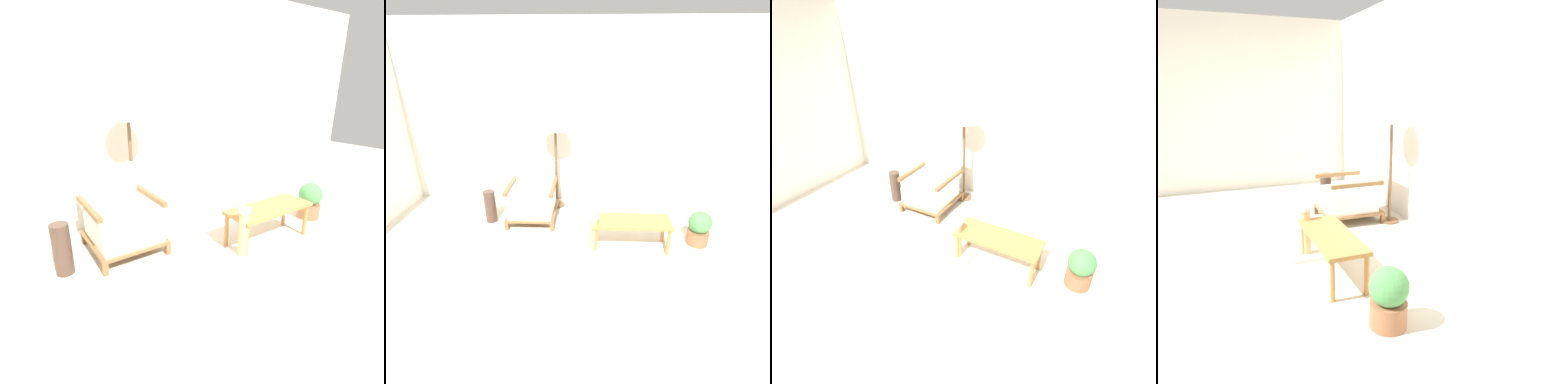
# 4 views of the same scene
# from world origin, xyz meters

# --- Properties ---
(ground_plane) EXTENTS (14.00, 14.00, 0.00)m
(ground_plane) POSITION_xyz_m (0.00, 0.00, 0.00)
(ground_plane) COLOR beige
(wall_back) EXTENTS (8.00, 0.06, 2.70)m
(wall_back) POSITION_xyz_m (0.00, 2.08, 1.35)
(wall_back) COLOR silver
(wall_back) RESTS_ON ground_plane
(armchair) EXTENTS (0.68, 0.73, 0.80)m
(armchair) POSITION_xyz_m (-0.50, 1.40, 0.31)
(armchair) COLOR brown
(armchair) RESTS_ON ground_plane
(floor_lamp) EXTENTS (0.41, 0.41, 1.51)m
(floor_lamp) POSITION_xyz_m (-0.20, 1.80, 1.31)
(floor_lamp) COLOR brown
(floor_lamp) RESTS_ON ground_plane
(coffee_table) EXTENTS (0.96, 0.37, 0.39)m
(coffee_table) POSITION_xyz_m (0.83, 0.69, 0.33)
(coffee_table) COLOR #B2753D
(coffee_table) RESTS_ON ground_plane
(vase) EXTENTS (0.16, 0.16, 0.47)m
(vase) POSITION_xyz_m (-1.10, 1.26, 0.24)
(vase) COLOR #473328
(vase) RESTS_ON ground_plane
(potted_plant) EXTENTS (0.28, 0.28, 0.45)m
(potted_plant) POSITION_xyz_m (1.71, 0.81, 0.23)
(potted_plant) COLOR #935B3D
(potted_plant) RESTS_ON ground_plane
(scratching_post) EXTENTS (0.34, 0.34, 0.51)m
(scratching_post) POSITION_xyz_m (0.38, 0.57, 0.17)
(scratching_post) COLOR beige
(scratching_post) RESTS_ON ground_plane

